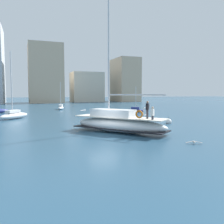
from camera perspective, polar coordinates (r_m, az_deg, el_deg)
name	(u,v)px	position (r m, az deg, el deg)	size (l,w,h in m)	color
ground_plane	(104,134)	(21.73, -2.03, -5.38)	(400.00, 400.00, 0.00)	#284C66
main_sailboat	(119,123)	(22.81, 1.60, -2.59)	(7.75, 9.07, 13.62)	silver
moored_sloop_near	(14,115)	(37.42, -22.40, -0.57)	(4.51, 5.16, 9.73)	white
moored_catamaran	(134,110)	(46.54, 5.39, 0.46)	(3.84, 2.91, 5.01)	navy
moored_cutter_left	(61,107)	(55.62, -12.15, 1.11)	(2.32, 4.70, 6.27)	white
seagull	(194,142)	(18.70, 19.06, -6.83)	(1.13, 0.62, 0.17)	silver
mooring_buoy	(169,122)	(30.01, 13.41, -2.31)	(0.74, 0.74, 0.97)	silver
waterfront_buildings	(38,74)	(98.63, -17.35, 8.71)	(78.99, 19.15, 27.71)	gray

